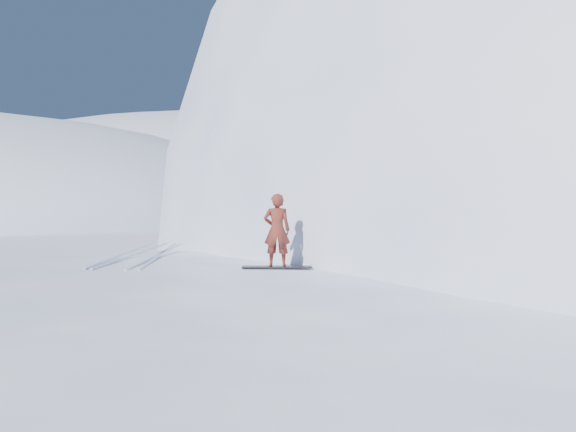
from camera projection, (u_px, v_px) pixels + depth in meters
The scene contains 8 objects.
ground at pixel (53, 425), 11.33m from camera, with size 400.00×400.00×0.00m, color white.
near_ridge at pixel (176, 379), 13.99m from camera, with size 36.00×28.00×4.80m, color white.
peak_shoulder at pixel (526, 280), 28.22m from camera, with size 28.00×24.00×18.00m, color white.
far_ridge_c at pixel (209, 204), 127.64m from camera, with size 140.00×90.00×36.00m, color white.
wind_bumps at pixel (90, 386), 13.52m from camera, with size 16.00×14.40×1.00m.
snowboard at pixel (277, 267), 14.28m from camera, with size 1.56×0.29×0.03m, color black.
snowboarder at pixel (277, 230), 14.24m from camera, with size 0.59×0.39×1.62m, color maroon.
board_tracks at pixel (145, 254), 16.90m from camera, with size 2.57×5.93×0.04m.
Camera 1 is at (6.77, -9.75, 4.30)m, focal length 40.00 mm.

